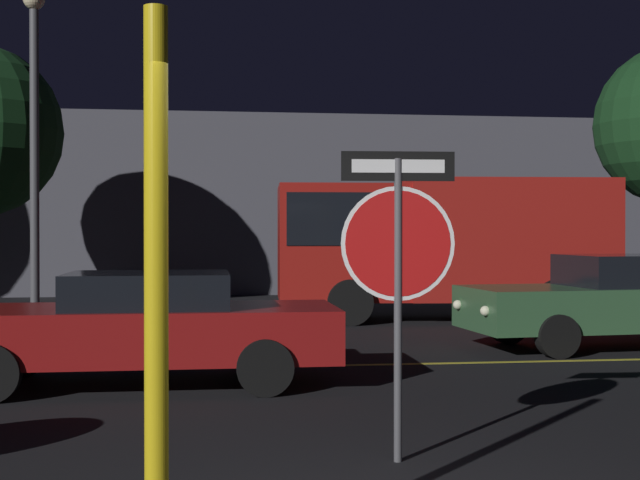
% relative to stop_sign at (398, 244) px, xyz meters
% --- Properties ---
extents(road_center_stripe, '(37.73, 0.12, 0.01)m').
position_rel_stop_sign_xyz_m(road_center_stripe, '(-0.43, 4.75, -1.62)').
color(road_center_stripe, gold).
rests_on(road_center_stripe, ground_plane).
extents(stop_sign, '(0.86, 0.07, 2.32)m').
position_rel_stop_sign_xyz_m(stop_sign, '(0.00, 0.00, 0.00)').
color(stop_sign, '#4C4C51').
rests_on(stop_sign, ground_plane).
extents(yellow_pole_left, '(0.11, 0.11, 2.76)m').
position_rel_stop_sign_xyz_m(yellow_pole_left, '(-1.66, -2.33, -0.25)').
color(yellow_pole_left, yellow).
rests_on(yellow_pole_left, ground_plane).
extents(passing_car_2, '(4.55, 1.81, 1.26)m').
position_rel_stop_sign_xyz_m(passing_car_2, '(-2.16, 3.57, -0.97)').
color(passing_car_2, maroon).
rests_on(passing_car_2, ground_plane).
extents(passing_car_3, '(4.90, 2.08, 1.37)m').
position_rel_stop_sign_xyz_m(passing_car_3, '(4.74, 5.91, -0.93)').
color(passing_car_3, '#335B38').
rests_on(passing_car_3, ground_plane).
extents(delivery_truck, '(6.55, 2.89, 2.72)m').
position_rel_stop_sign_xyz_m(delivery_truck, '(3.05, 10.53, -0.06)').
color(delivery_truck, maroon).
rests_on(delivery_truck, ground_plane).
extents(street_lamp, '(0.39, 0.39, 6.05)m').
position_rel_stop_sign_xyz_m(street_lamp, '(-4.40, 9.86, 2.10)').
color(street_lamp, '#4C4C51').
rests_on(street_lamp, ground_plane).
extents(building_backdrop, '(28.42, 3.22, 4.91)m').
position_rel_stop_sign_xyz_m(building_backdrop, '(2.24, 18.97, 0.83)').
color(building_backdrop, '#4C4C56').
rests_on(building_backdrop, ground_plane).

